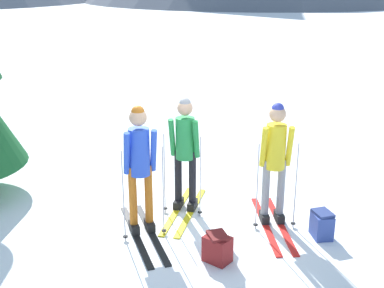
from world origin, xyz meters
name	(u,v)px	position (x,y,z in m)	size (l,w,h in m)	color
ground_plane	(187,219)	(0.00, 0.00, 0.00)	(400.00, 400.00, 0.00)	white
skier_in_blue	(139,162)	(-0.71, -0.15, 1.03)	(0.61, 1.78, 1.82)	black
skier_in_green	(185,148)	(0.08, 0.35, 0.99)	(1.12, 1.58, 1.75)	yellow
skier_in_yellow	(275,157)	(1.15, -0.43, 1.01)	(0.70, 1.76, 1.78)	red
backpack_on_snow_front	(217,248)	(0.04, -1.19, 0.19)	(0.38, 0.40, 0.38)	maroon
backpack_on_snow_beside	(322,224)	(1.61, -1.04, 0.19)	(0.29, 0.36, 0.38)	#384C99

